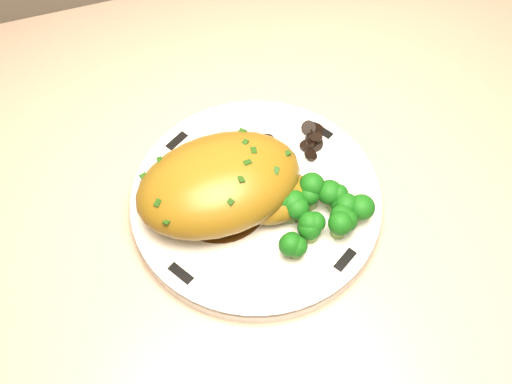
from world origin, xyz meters
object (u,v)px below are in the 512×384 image
object	(u,v)px
chicken_breast	(225,185)
plate	(256,202)
counter	(346,297)
broccoli_florets	(320,214)

from	to	relation	value
chicken_breast	plate	bearing A→B (deg)	-10.85
counter	chicken_breast	distance (m)	0.51
plate	chicken_breast	size ratio (longest dim) A/B	1.44
plate	chicken_breast	xyz separation A→B (m)	(-0.03, 0.00, 0.04)
counter	chicken_breast	world-z (taller)	counter
chicken_breast	broccoli_florets	bearing A→B (deg)	-37.77
counter	plate	distance (m)	0.47
plate	chicken_breast	bearing A→B (deg)	173.44
counter	broccoli_florets	xyz separation A→B (m)	(-0.12, -0.08, 0.46)
counter	plate	xyz separation A→B (m)	(-0.17, -0.04, 0.44)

